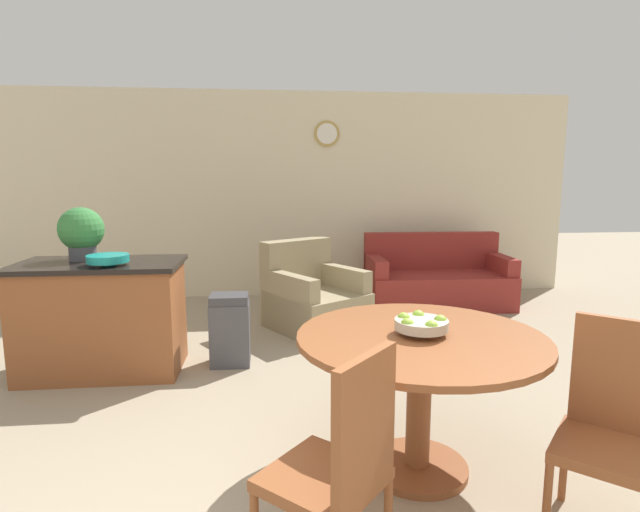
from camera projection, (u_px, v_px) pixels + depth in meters
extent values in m
cube|color=beige|center=(277.00, 195.00, 6.65)|extent=(8.00, 0.06, 2.70)
cylinder|color=tan|center=(327.00, 134.00, 6.55)|extent=(0.33, 0.02, 0.33)
cylinder|color=white|center=(327.00, 134.00, 6.53)|extent=(0.27, 0.01, 0.27)
cylinder|color=brown|center=(417.00, 466.00, 2.74)|extent=(0.55, 0.55, 0.04)
cylinder|color=brown|center=(419.00, 403.00, 2.68)|extent=(0.13, 0.13, 0.70)
cylinder|color=brown|center=(421.00, 338.00, 2.63)|extent=(1.31, 1.31, 0.03)
cylinder|color=brown|center=(313.00, 488.00, 2.27)|extent=(0.04, 0.04, 0.39)
cube|color=brown|center=(323.00, 479.00, 1.97)|extent=(0.59, 0.59, 0.05)
cube|color=brown|center=(365.00, 424.00, 1.81)|extent=(0.29, 0.31, 0.53)
cylinder|color=brown|center=(547.00, 504.00, 2.16)|extent=(0.04, 0.04, 0.39)
cylinder|color=brown|center=(564.00, 463.00, 2.46)|extent=(0.04, 0.04, 0.39)
cube|color=brown|center=(608.00, 451.00, 2.16)|extent=(0.59, 0.59, 0.05)
cube|color=brown|center=(619.00, 375.00, 2.27)|extent=(0.31, 0.29, 0.53)
cylinder|color=#B7B29E|center=(421.00, 332.00, 2.62)|extent=(0.11, 0.11, 0.03)
cylinder|color=#B7B29E|center=(421.00, 324.00, 2.61)|extent=(0.28, 0.28, 0.05)
sphere|color=#8CB738|center=(440.00, 322.00, 2.62)|extent=(0.07, 0.07, 0.07)
sphere|color=#8CB738|center=(418.00, 317.00, 2.71)|extent=(0.07, 0.07, 0.07)
sphere|color=#8CB738|center=(404.00, 319.00, 2.67)|extent=(0.07, 0.07, 0.07)
sphere|color=#8CB738|center=(407.00, 325.00, 2.56)|extent=(0.07, 0.07, 0.07)
sphere|color=#8CB738|center=(431.00, 327.00, 2.52)|extent=(0.07, 0.07, 0.07)
cube|color=brown|center=(103.00, 320.00, 4.07)|extent=(1.23, 0.67, 0.88)
cube|color=black|center=(99.00, 264.00, 4.00)|extent=(1.29, 0.73, 0.04)
cylinder|color=teal|center=(108.00, 264.00, 3.85)|extent=(0.11, 0.11, 0.02)
cylinder|color=teal|center=(108.00, 259.00, 3.84)|extent=(0.31, 0.31, 0.06)
cylinder|color=#4C4C51|center=(83.00, 253.00, 4.10)|extent=(0.21, 0.21, 0.12)
sphere|color=#387F3D|center=(81.00, 229.00, 4.07)|extent=(0.36, 0.36, 0.36)
cube|color=#47474C|center=(230.00, 334.00, 4.26)|extent=(0.33, 0.27, 0.54)
cube|color=#3C3C41|center=(229.00, 299.00, 4.21)|extent=(0.32, 0.26, 0.07)
cube|color=maroon|center=(438.00, 289.00, 6.20)|extent=(1.75, 0.89, 0.42)
cube|color=maroon|center=(431.00, 250.00, 6.46)|extent=(1.73, 0.23, 0.47)
cube|color=maroon|center=(376.00, 282.00, 6.13)|extent=(0.18, 0.79, 0.63)
cube|color=maroon|center=(499.00, 280.00, 6.25)|extent=(0.18, 0.79, 0.63)
cube|color=#998966|center=(316.00, 310.00, 5.28)|extent=(1.19, 1.22, 0.40)
cube|color=#998966|center=(296.00, 263.00, 5.48)|extent=(0.80, 0.62, 0.52)
cube|color=#998966|center=(289.00, 305.00, 5.04)|extent=(0.57, 0.78, 0.63)
cube|color=#998966|center=(341.00, 295.00, 5.47)|extent=(0.57, 0.78, 0.63)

